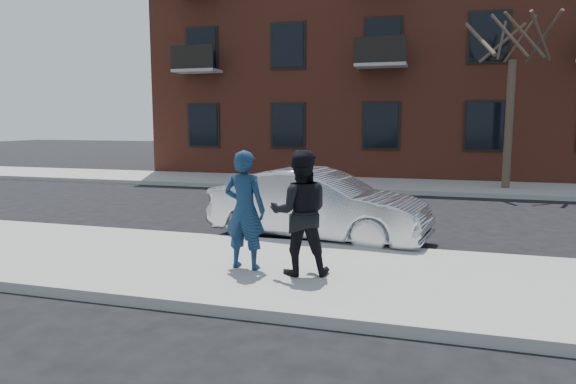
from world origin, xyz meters
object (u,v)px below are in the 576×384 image
(street_tree, at_px, (515,22))
(man_hoodie, at_px, (245,210))
(man_peacoat, at_px, (300,213))
(silver_sedan, at_px, (318,205))

(street_tree, bearing_deg, man_hoodie, -113.31)
(man_hoodie, xyz_separation_m, man_peacoat, (0.87, -0.04, 0.01))
(man_hoodie, bearing_deg, man_peacoat, -178.18)
(street_tree, bearing_deg, silver_sedan, -116.96)
(street_tree, height_order, silver_sedan, street_tree)
(man_hoodie, relative_size, man_peacoat, 0.99)
(silver_sedan, bearing_deg, man_hoodie, 178.18)
(street_tree, relative_size, man_peacoat, 3.78)
(street_tree, xyz_separation_m, man_hoodie, (-4.92, -11.41, -4.48))
(man_peacoat, bearing_deg, man_hoodie, -19.93)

